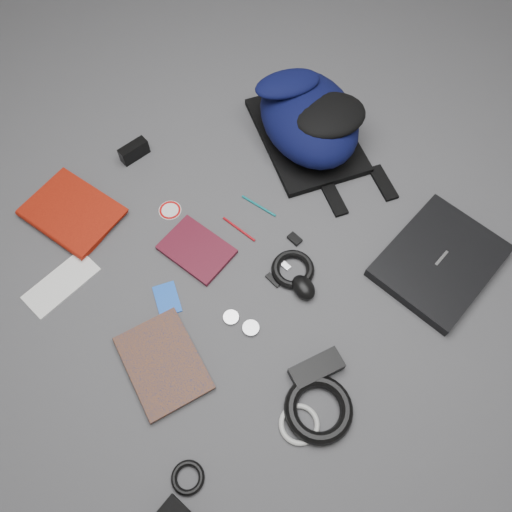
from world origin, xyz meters
TOP-DOWN VIEW (x-y plane):
  - ground at (0.00, 0.00)m, footprint 4.00×4.00m
  - backpack at (0.40, 0.28)m, footprint 0.43×0.53m
  - laptop at (0.42, -0.32)m, footprint 0.40×0.34m
  - textbook_red at (-0.47, 0.41)m, footprint 0.29×0.33m
  - comic_book at (-0.47, -0.11)m, footprint 0.21×0.27m
  - envelope at (-0.50, 0.26)m, footprint 0.23×0.14m
  - dvd_case at (-0.13, 0.12)m, footprint 0.19×0.23m
  - compact_camera at (-0.10, 0.54)m, footprint 0.10×0.04m
  - sticker_disc at (-0.12, 0.29)m, footprint 0.09×0.09m
  - pen_teal at (0.11, 0.15)m, footprint 0.05×0.12m
  - pen_red at (0.02, 0.11)m, footprint 0.04×0.12m
  - id_badge at (-0.28, 0.04)m, footprint 0.09×0.11m
  - usb_black at (0.00, -0.09)m, footprint 0.02×0.05m
  - usb_silver at (0.05, -0.06)m, footprint 0.02×0.04m
  - key_fob at (0.13, -0.01)m, footprint 0.03×0.04m
  - mouse at (0.05, -0.16)m, footprint 0.06×0.08m
  - headphone_left at (-0.16, -0.11)m, footprint 0.06×0.06m
  - headphone_right at (-0.13, -0.17)m, footprint 0.06×0.06m
  - cable_coil at (0.06, -0.09)m, footprint 0.15×0.15m
  - power_brick at (-0.06, -0.36)m, footprint 0.15×0.08m
  - power_cord_coil at (-0.12, -0.44)m, footprint 0.19×0.19m
  - earbud_coil at (-0.47, -0.39)m, footprint 0.10×0.10m
  - white_cable_coil at (-0.18, -0.44)m, footprint 0.13×0.13m

SIDE VIEW (x-z plane):
  - ground at x=0.00m, z-range 0.00..0.00m
  - sticker_disc at x=-0.12m, z-range 0.00..0.00m
  - envelope at x=-0.50m, z-range 0.00..0.00m
  - id_badge at x=-0.28m, z-range 0.00..0.00m
  - pen_red at x=0.02m, z-range 0.00..0.01m
  - pen_teal at x=0.11m, z-range 0.00..0.01m
  - usb_silver at x=0.05m, z-range 0.00..0.01m
  - usb_black at x=0.00m, z-range 0.00..0.01m
  - headphone_left at x=-0.16m, z-range 0.00..0.01m
  - headphone_right at x=-0.13m, z-range 0.00..0.01m
  - key_fob at x=0.13m, z-range 0.00..0.01m
  - white_cable_coil at x=-0.18m, z-range 0.00..0.01m
  - earbud_coil at x=-0.47m, z-range 0.00..0.01m
  - dvd_case at x=-0.13m, z-range 0.00..0.02m
  - comic_book at x=-0.47m, z-range 0.00..0.02m
  - cable_coil at x=0.06m, z-range 0.00..0.02m
  - textbook_red at x=-0.47m, z-range 0.00..0.03m
  - power_cord_coil at x=-0.12m, z-range 0.00..0.03m
  - power_brick at x=-0.06m, z-range 0.00..0.03m
  - laptop at x=0.42m, z-range 0.00..0.04m
  - mouse at x=0.05m, z-range 0.00..0.04m
  - compact_camera at x=-0.10m, z-range 0.00..0.05m
  - backpack at x=0.40m, z-range 0.00..0.19m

